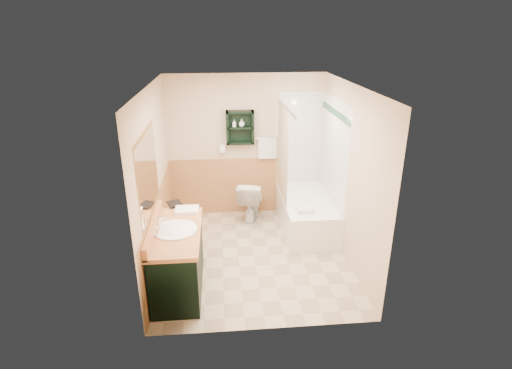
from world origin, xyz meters
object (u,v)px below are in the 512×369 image
object	(u,v)px
hair_dryer	(222,148)
wall_shelf	(240,127)
vanity	(178,260)
bathtub	(307,214)
soap_bottle_a	(234,125)
vanity_book	(168,198)
toilet	(251,200)
soap_bottle_b	(242,124)

from	to	relation	value
hair_dryer	wall_shelf	bearing A→B (deg)	-4.76
hair_dryer	vanity	bearing A→B (deg)	-105.91
wall_shelf	bathtub	xyz separation A→B (m)	(1.03, -0.68, -1.28)
hair_dryer	soap_bottle_a	bearing A→B (deg)	-8.18
vanity	soap_bottle_a	xyz separation A→B (m)	(0.80, 2.06, 1.19)
hair_dryer	vanity_book	distance (m)	1.59
wall_shelf	toilet	bearing A→B (deg)	-53.44
vanity	vanity_book	xyz separation A→B (m)	(-0.17, 0.72, 0.53)
soap_bottle_b	hair_dryer	bearing A→B (deg)	174.77
hair_dryer	vanity	xyz separation A→B (m)	(-0.59, -2.09, -0.79)
toilet	soap_bottle_a	size ratio (longest dim) A/B	5.99
hair_dryer	bathtub	bearing A→B (deg)	-27.94
vanity	toilet	distance (m)	2.13
vanity_book	soap_bottle_b	size ratio (longest dim) A/B	2.01
hair_dryer	toilet	bearing A→B (deg)	-27.56
toilet	soap_bottle_b	world-z (taller)	soap_bottle_b
soap_bottle_b	vanity_book	bearing A→B (deg)	-129.07
toilet	wall_shelf	bearing A→B (deg)	-40.54
hair_dryer	vanity_book	size ratio (longest dim) A/B	0.99
wall_shelf	bathtub	world-z (taller)	wall_shelf
hair_dryer	toilet	distance (m)	1.00
vanity_book	hair_dryer	bearing A→B (deg)	39.85
soap_bottle_a	toilet	bearing A→B (deg)	-39.92
wall_shelf	vanity_book	size ratio (longest dim) A/B	2.28
toilet	soap_bottle_a	world-z (taller)	soap_bottle_a
toilet	vanity_book	world-z (taller)	vanity_book
bathtub	soap_bottle_b	xyz separation A→B (m)	(-1.00, 0.67, 1.34)
hair_dryer	soap_bottle_b	distance (m)	0.53
vanity	toilet	xyz separation A→B (m)	(1.05, 1.85, -0.06)
bathtub	toilet	size ratio (longest dim) A/B	2.13
vanity	soap_bottle_a	size ratio (longest dim) A/B	10.90
bathtub	toilet	distance (m)	0.98
vanity	soap_bottle_b	bearing A→B (deg)	65.85
toilet	soap_bottle_b	bearing A→B (deg)	-45.03
soap_bottle_b	toilet	bearing A→B (deg)	-57.94
hair_dryer	vanity	size ratio (longest dim) A/B	0.19
wall_shelf	hair_dryer	size ratio (longest dim) A/B	2.29
soap_bottle_b	bathtub	bearing A→B (deg)	-34.01
bathtub	soap_bottle_a	world-z (taller)	soap_bottle_a
vanity_book	soap_bottle_b	xyz separation A→B (m)	(1.09, 1.34, 0.68)
vanity	soap_bottle_b	world-z (taller)	soap_bottle_b
bathtub	vanity_book	bearing A→B (deg)	-162.26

